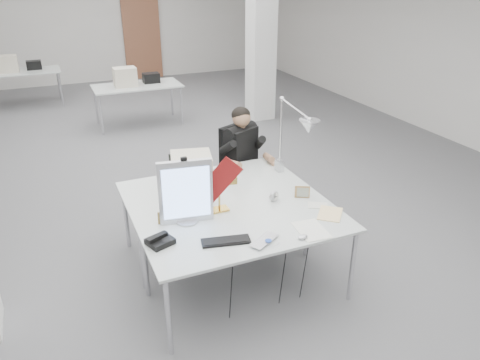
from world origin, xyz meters
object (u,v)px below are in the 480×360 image
Objects in this scene: bankers_lamp at (219,195)px; architect_lamp at (292,138)px; monitor at (186,192)px; desk_main at (249,228)px; laptop at (268,242)px; beige_monitor at (192,172)px; office_chair at (240,171)px; seated_person at (241,144)px; desk_phone at (160,241)px.

architect_lamp reaches higher than bankers_lamp.
monitor is at bearing -157.34° from architect_lamp.
desk_main is 0.31m from laptop.
office_chair is at bearing 53.67° from beige_monitor.
architect_lamp is at bearing 22.47° from laptop.
bankers_lamp is 0.34× the size of architect_lamp.
seated_person is (0.00, -0.05, 0.35)m from office_chair.
desk_phone is at bearing -109.01° from beige_monitor.
beige_monitor is (-0.25, 1.20, 0.17)m from laptop.
laptop is 0.87m from desk_phone.
architect_lamp is at bearing 41.38° from desk_main.
architect_lamp is (0.21, -0.86, 0.67)m from office_chair.
office_chair is at bearing 28.82° from desk_phone.
seated_person is 5.19× the size of desk_phone.
architect_lamp is at bearing -100.26° from seated_person.
seated_person reaches higher than bankers_lamp.
office_chair is 1.90× the size of monitor.
desk_main is at bearing -135.67° from seated_person.
laptop is at bearing -41.78° from monitor.
seated_person is at bearing 42.53° from laptop.
monitor is at bearing 147.33° from desk_main.
office_chair is 1.44m from bankers_lamp.
monitor reaches higher than desk_phone.
beige_monitor is at bearing 103.57° from desk_main.
monitor is at bearing -98.50° from beige_monitor.
beige_monitor is at bearing 71.15° from laptop.
architect_lamp is at bearing 2.96° from beige_monitor.
bankers_lamp is 0.53m from beige_monitor.
seated_person is at bearing 51.51° from beige_monitor.
office_chair is 3.82× the size of laptop.
bankers_lamp is 0.74m from desk_phone.
office_chair is 1.12m from architect_lamp.
office_chair is 2.82× the size of beige_monitor.
seated_person reaches higher than desk_phone.
desk_phone is (-0.77, 0.03, 0.04)m from desk_main.
beige_monitor is 1.06m from architect_lamp.
desk_phone is at bearing -142.65° from bankers_lamp.
desk_main is 1.63m from seated_person.
monitor is 0.62× the size of architect_lamp.
bankers_lamp is at bearing -66.51° from beige_monitor.
beige_monitor is (0.55, 0.86, 0.16)m from desk_phone.
desk_main is 0.43m from bankers_lamp.
architect_lamp reaches higher than monitor.
seated_person is 1.75× the size of monitor.
office_chair is at bearing 59.54° from monitor.
monitor is (-0.46, 0.29, 0.30)m from desk_main.
architect_lamp is (0.92, 0.33, 0.30)m from bankers_lamp.
beige_monitor is (0.24, 0.60, -0.10)m from monitor.
monitor reaches higher than desk_main.
monitor is 0.65m from beige_monitor.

